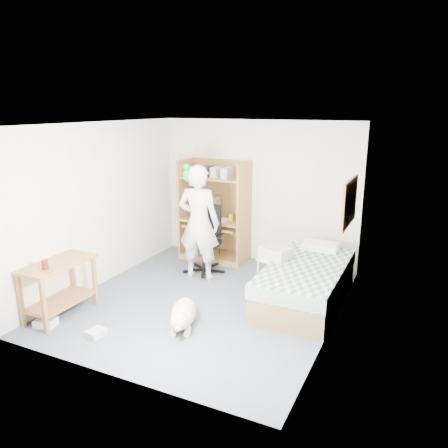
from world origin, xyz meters
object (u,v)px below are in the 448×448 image
(bed, at_px, (306,283))
(dog, at_px, (183,314))
(printer_cart, at_px, (275,270))
(person, at_px, (199,223))
(office_chair, at_px, (205,248))
(side_desk, at_px, (59,281))
(computer_hutch, at_px, (215,215))

(bed, height_order, dog, bed)
(dog, distance_m, printer_cart, 1.65)
(person, bearing_deg, office_chair, -85.90)
(bed, bearing_deg, side_desk, -147.50)
(bed, bearing_deg, computer_hutch, 150.71)
(side_desk, bearing_deg, bed, 32.50)
(side_desk, xyz_separation_m, office_chair, (0.98, 2.28, -0.10))
(office_chair, relative_size, dog, 1.20)
(computer_hutch, relative_size, printer_cart, 3.31)
(bed, height_order, person, person)
(bed, bearing_deg, office_chair, 166.00)
(office_chair, bearing_deg, printer_cart, -21.25)
(computer_hutch, relative_size, dog, 1.93)
(computer_hutch, xyz_separation_m, person, (0.19, -0.97, 0.10))
(side_desk, xyz_separation_m, person, (1.04, 1.97, 0.43))
(dog, bearing_deg, printer_cart, 41.05)
(bed, distance_m, person, 1.93)
(computer_hutch, bearing_deg, office_chair, -78.69)
(computer_hutch, distance_m, office_chair, 0.79)
(computer_hutch, distance_m, printer_cart, 1.88)
(bed, relative_size, person, 1.09)
(bed, height_order, side_desk, side_desk)
(computer_hutch, xyz_separation_m, dog, (0.78, -2.49, -0.66))
(printer_cart, bearing_deg, bed, 5.77)
(person, xyz_separation_m, printer_cart, (1.31, -0.06, -0.57))
(printer_cart, bearing_deg, computer_hutch, 162.65)
(computer_hutch, height_order, side_desk, computer_hutch)
(printer_cart, bearing_deg, person, -165.58)
(computer_hutch, bearing_deg, side_desk, -106.14)
(computer_hutch, height_order, person, person)
(person, distance_m, dog, 1.80)
(side_desk, distance_m, printer_cart, 3.04)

